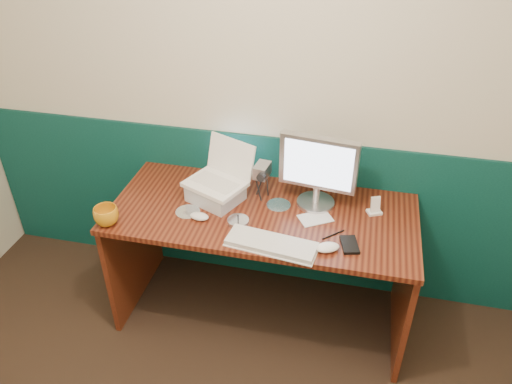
% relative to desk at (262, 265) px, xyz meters
% --- Properties ---
extents(back_wall, '(3.50, 0.04, 2.50)m').
position_rel_desk_xyz_m(back_wall, '(-0.11, 0.37, 0.88)').
color(back_wall, beige).
rests_on(back_wall, ground).
extents(wainscot, '(3.48, 0.02, 1.00)m').
position_rel_desk_xyz_m(wainscot, '(-0.11, 0.36, 0.12)').
color(wainscot, '#073031').
rests_on(wainscot, ground).
extents(desk, '(1.60, 0.70, 0.75)m').
position_rel_desk_xyz_m(desk, '(0.00, 0.00, 0.00)').
color(desk, '#39110A').
rests_on(desk, ground).
extents(laptop_riser, '(0.32, 0.30, 0.09)m').
position_rel_desk_xyz_m(laptop_riser, '(-0.27, 0.05, 0.42)').
color(laptop_riser, silver).
rests_on(laptop_riser, desk).
extents(laptop, '(0.36, 0.33, 0.25)m').
position_rel_desk_xyz_m(laptop, '(-0.27, 0.05, 0.59)').
color(laptop, white).
rests_on(laptop, laptop_riser).
extents(monitor, '(0.41, 0.16, 0.40)m').
position_rel_desk_xyz_m(monitor, '(0.26, 0.13, 0.57)').
color(monitor, '#BCBBC1').
rests_on(monitor, desk).
extents(keyboard, '(0.44, 0.20, 0.02)m').
position_rel_desk_xyz_m(keyboard, '(0.10, -0.27, 0.39)').
color(keyboard, silver).
rests_on(keyboard, desk).
extents(mouse_right, '(0.13, 0.11, 0.04)m').
position_rel_desk_xyz_m(mouse_right, '(0.36, -0.24, 0.39)').
color(mouse_right, white).
rests_on(mouse_right, desk).
extents(mouse_left, '(0.11, 0.07, 0.03)m').
position_rel_desk_xyz_m(mouse_left, '(-0.30, -0.14, 0.39)').
color(mouse_left, white).
rests_on(mouse_left, desk).
extents(mug, '(0.16, 0.16, 0.10)m').
position_rel_desk_xyz_m(mug, '(-0.74, -0.28, 0.42)').
color(mug, orange).
rests_on(mug, desk).
extents(camcorder, '(0.11, 0.14, 0.20)m').
position_rel_desk_xyz_m(camcorder, '(-0.03, 0.13, 0.48)').
color(camcorder, '#AAA9AE').
rests_on(camcorder, desk).
extents(cd_spindle, '(0.11, 0.11, 0.02)m').
position_rel_desk_xyz_m(cd_spindle, '(-0.10, -0.13, 0.39)').
color(cd_spindle, '#B7BBC8').
rests_on(cd_spindle, desk).
extents(cd_loose_a, '(0.13, 0.13, 0.00)m').
position_rel_desk_xyz_m(cd_loose_a, '(-0.38, -0.09, 0.38)').
color(cd_loose_a, silver).
rests_on(cd_loose_a, desk).
extents(cd_loose_b, '(0.13, 0.13, 0.00)m').
position_rel_desk_xyz_m(cd_loose_b, '(0.07, 0.08, 0.38)').
color(cd_loose_b, '#B2BAC3').
rests_on(cd_loose_b, desk).
extents(pen, '(0.10, 0.10, 0.01)m').
position_rel_desk_xyz_m(pen, '(0.38, -0.12, 0.38)').
color(pen, black).
rests_on(pen, desk).
extents(papers, '(0.20, 0.18, 0.00)m').
position_rel_desk_xyz_m(papers, '(0.28, -0.00, 0.38)').
color(papers, white).
rests_on(papers, desk).
extents(dock, '(0.09, 0.08, 0.01)m').
position_rel_desk_xyz_m(dock, '(0.57, 0.12, 0.38)').
color(dock, white).
rests_on(dock, desk).
extents(music_player, '(0.06, 0.04, 0.09)m').
position_rel_desk_xyz_m(music_player, '(0.57, 0.12, 0.43)').
color(music_player, white).
rests_on(music_player, dock).
extents(pda, '(0.11, 0.14, 0.02)m').
position_rel_desk_xyz_m(pda, '(0.46, -0.18, 0.38)').
color(pda, black).
rests_on(pda, desk).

